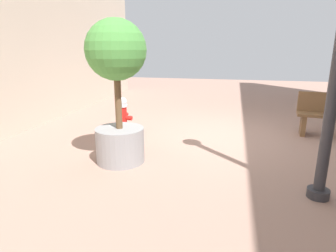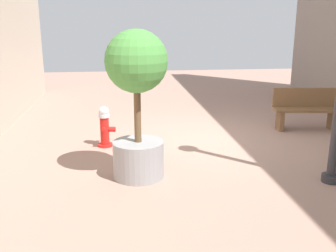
# 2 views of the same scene
# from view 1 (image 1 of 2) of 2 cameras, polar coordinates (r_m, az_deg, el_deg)

# --- Properties ---
(ground_plane) EXTENTS (23.40, 23.40, 0.00)m
(ground_plane) POSITION_cam_1_polar(r_m,az_deg,el_deg) (6.48, 10.77, -2.08)
(ground_plane) COLOR #9E7A6B
(fire_hydrant) EXTENTS (0.37, 0.41, 0.82)m
(fire_hydrant) POSITION_cam_1_polar(r_m,az_deg,el_deg) (6.66, -8.83, 2.14)
(fire_hydrant) COLOR red
(fire_hydrant) RESTS_ON ground_plane
(bench_near) EXTENTS (1.56, 0.63, 0.95)m
(bench_near) POSITION_cam_1_polar(r_m,az_deg,el_deg) (7.22, 30.04, 1.90)
(bench_near) COLOR brown
(bench_near) RESTS_ON ground_plane
(planter_tree) EXTENTS (0.96, 0.96, 2.35)m
(planter_tree) POSITION_cam_1_polar(r_m,az_deg,el_deg) (4.77, -9.97, 8.73)
(planter_tree) COLOR gray
(planter_tree) RESTS_ON ground_plane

